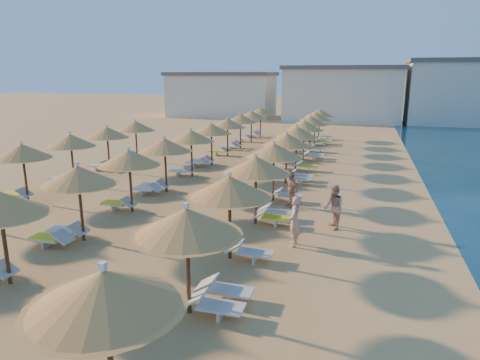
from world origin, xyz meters
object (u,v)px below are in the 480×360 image
(parasol_row_east, at_px, (281,146))
(beachgoer_b, at_px, (334,207))
(beachgoer_c, at_px, (291,189))
(parasol_row_west, at_px, (179,141))
(beachgoer_a, at_px, (295,221))

(parasol_row_east, bearing_deg, beachgoer_b, -58.02)
(beachgoer_c, bearing_deg, parasol_row_east, 163.87)
(parasol_row_west, height_order, beachgoer_a, parasol_row_west)
(parasol_row_west, bearing_deg, parasol_row_east, 0.00)
(parasol_row_east, height_order, beachgoer_c, parasol_row_east)
(beachgoer_b, xyz_separation_m, beachgoer_a, (-1.25, -2.24, 0.03))
(parasol_row_west, distance_m, beachgoer_b, 10.57)
(beachgoer_c, relative_size, beachgoer_b, 0.94)
(parasol_row_east, xyz_separation_m, beachgoer_a, (1.96, -7.38, -1.56))
(beachgoer_b, relative_size, beachgoer_a, 0.97)
(beachgoer_b, bearing_deg, beachgoer_c, -161.28)
(parasol_row_east, height_order, beachgoer_b, parasol_row_east)
(beachgoer_c, distance_m, beachgoer_a, 4.90)
(beachgoer_c, distance_m, beachgoer_b, 3.37)
(beachgoer_c, bearing_deg, beachgoer_a, -27.21)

